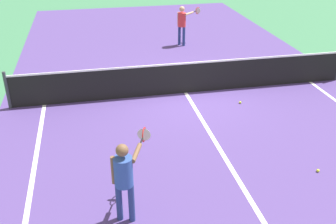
{
  "coord_description": "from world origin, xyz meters",
  "views": [
    {
      "loc": [
        -2.73,
        -10.47,
        4.88
      ],
      "look_at": [
        -1.18,
        -3.05,
        1.0
      ],
      "focal_mm": 42.09,
      "sensor_mm": 36.0,
      "label": 1
    }
  ],
  "objects_px": {
    "player_far": "(182,21)",
    "tennis_ball_mid_court": "(318,171)",
    "net": "(186,78)",
    "player_near": "(124,174)",
    "tennis_ball_near_net": "(240,102)"
  },
  "relations": [
    {
      "from": "net",
      "to": "tennis_ball_near_net",
      "type": "xyz_separation_m",
      "value": [
        1.34,
        -1.04,
        -0.46
      ]
    },
    {
      "from": "player_far",
      "to": "tennis_ball_mid_court",
      "type": "xyz_separation_m",
      "value": [
        0.73,
        -9.11,
        -0.94
      ]
    },
    {
      "from": "player_near",
      "to": "net",
      "type": "bearing_deg",
      "value": 65.12
    },
    {
      "from": "net",
      "to": "player_near",
      "type": "distance_m",
      "value": 5.6
    },
    {
      "from": "player_far",
      "to": "tennis_ball_mid_court",
      "type": "relative_size",
      "value": 23.79
    },
    {
      "from": "player_near",
      "to": "player_far",
      "type": "bearing_deg",
      "value": 70.93
    },
    {
      "from": "tennis_ball_mid_court",
      "to": "tennis_ball_near_net",
      "type": "xyz_separation_m",
      "value": [
        -0.4,
        3.45,
        0.0
      ]
    },
    {
      "from": "net",
      "to": "tennis_ball_mid_court",
      "type": "relative_size",
      "value": 153.36
    },
    {
      "from": "tennis_ball_mid_court",
      "to": "player_near",
      "type": "bearing_deg",
      "value": -171.96
    },
    {
      "from": "net",
      "to": "player_near",
      "type": "relative_size",
      "value": 6.5
    },
    {
      "from": "player_near",
      "to": "tennis_ball_near_net",
      "type": "height_order",
      "value": "player_near"
    },
    {
      "from": "player_far",
      "to": "tennis_ball_mid_court",
      "type": "height_order",
      "value": "player_far"
    },
    {
      "from": "tennis_ball_mid_court",
      "to": "tennis_ball_near_net",
      "type": "height_order",
      "value": "same"
    },
    {
      "from": "tennis_ball_mid_court",
      "to": "net",
      "type": "bearing_deg",
      "value": 111.15
    },
    {
      "from": "net",
      "to": "tennis_ball_near_net",
      "type": "relative_size",
      "value": 153.36
    }
  ]
}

